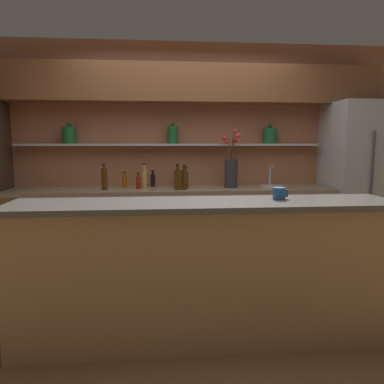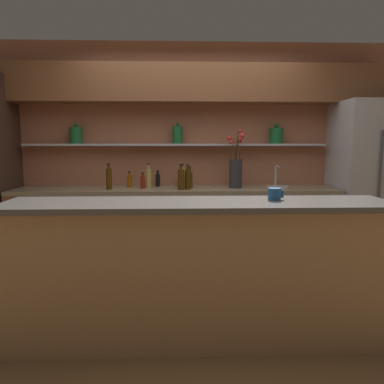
{
  "view_description": "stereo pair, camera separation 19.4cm",
  "coord_description": "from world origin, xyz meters",
  "px_view_note": "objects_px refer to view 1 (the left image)",
  "views": [
    {
      "loc": [
        -0.33,
        -2.96,
        1.43
      ],
      "look_at": [
        -0.02,
        0.44,
        0.98
      ],
      "focal_mm": 35.0,
      "sensor_mm": 36.0,
      "label": 1
    },
    {
      "loc": [
        -0.13,
        -2.97,
        1.43
      ],
      "look_at": [
        -0.02,
        0.44,
        0.98
      ],
      "focal_mm": 35.0,
      "sensor_mm": 36.0,
      "label": 2
    }
  ],
  "objects_px": {
    "bottle_oil_3": "(186,179)",
    "bottle_spirit_7": "(178,179)",
    "flower_vase": "(231,170)",
    "coffee_mug": "(279,193)",
    "bottle_spirit_0": "(177,178)",
    "bottle_sauce_9": "(153,180)",
    "bottle_spirit_4": "(104,179)",
    "bottle_spirit_6": "(144,178)",
    "refrigerator": "(367,184)",
    "bottle_sauce_2": "(139,182)",
    "sink_fixture": "(272,185)",
    "bottle_spirit_5": "(184,179)",
    "bottle_sauce_1": "(125,181)",
    "bottle_spirit_8": "(178,177)"
  },
  "relations": [
    {
      "from": "bottle_sauce_2",
      "to": "flower_vase",
      "type": "bearing_deg",
      "value": 1.57
    },
    {
      "from": "bottle_oil_3",
      "to": "bottle_spirit_6",
      "type": "xyz_separation_m",
      "value": [
        -0.47,
        -0.02,
        0.02
      ]
    },
    {
      "from": "sink_fixture",
      "to": "bottle_sauce_2",
      "type": "relative_size",
      "value": 1.45
    },
    {
      "from": "flower_vase",
      "to": "coffee_mug",
      "type": "relative_size",
      "value": 5.96
    },
    {
      "from": "refrigerator",
      "to": "flower_vase",
      "type": "distance_m",
      "value": 1.63
    },
    {
      "from": "bottle_spirit_5",
      "to": "bottle_spirit_8",
      "type": "distance_m",
      "value": 0.31
    },
    {
      "from": "bottle_sauce_1",
      "to": "coffee_mug",
      "type": "xyz_separation_m",
      "value": [
        1.26,
        -1.68,
        0.07
      ]
    },
    {
      "from": "bottle_sauce_1",
      "to": "bottle_spirit_4",
      "type": "relative_size",
      "value": 0.64
    },
    {
      "from": "bottle_spirit_7",
      "to": "bottle_sauce_9",
      "type": "height_order",
      "value": "bottle_spirit_7"
    },
    {
      "from": "bottle_spirit_7",
      "to": "coffee_mug",
      "type": "height_order",
      "value": "bottle_spirit_7"
    },
    {
      "from": "bottle_spirit_4",
      "to": "bottle_spirit_5",
      "type": "height_order",
      "value": "bottle_spirit_4"
    },
    {
      "from": "bottle_spirit_5",
      "to": "bottle_spirit_7",
      "type": "relative_size",
      "value": 0.98
    },
    {
      "from": "bottle_sauce_1",
      "to": "bottle_spirit_0",
      "type": "bearing_deg",
      "value": -7.46
    },
    {
      "from": "refrigerator",
      "to": "bottle_spirit_8",
      "type": "xyz_separation_m",
      "value": [
        -2.22,
        0.22,
        0.09
      ]
    },
    {
      "from": "refrigerator",
      "to": "bottle_spirit_7",
      "type": "relative_size",
      "value": 6.73
    },
    {
      "from": "bottle_spirit_0",
      "to": "bottle_spirit_6",
      "type": "height_order",
      "value": "bottle_spirit_6"
    },
    {
      "from": "bottle_spirit_5",
      "to": "coffee_mug",
      "type": "xyz_separation_m",
      "value": [
        0.59,
        -1.45,
        0.03
      ]
    },
    {
      "from": "bottle_spirit_5",
      "to": "bottle_sauce_9",
      "type": "relative_size",
      "value": 1.43
    },
    {
      "from": "bottle_spirit_7",
      "to": "flower_vase",
      "type": "bearing_deg",
      "value": 15.02
    },
    {
      "from": "bottle_oil_3",
      "to": "bottle_spirit_4",
      "type": "distance_m",
      "value": 0.9
    },
    {
      "from": "sink_fixture",
      "to": "bottle_oil_3",
      "type": "bearing_deg",
      "value": 179.07
    },
    {
      "from": "bottle_oil_3",
      "to": "bottle_sauce_9",
      "type": "bearing_deg",
      "value": 157.08
    },
    {
      "from": "flower_vase",
      "to": "bottle_sauce_2",
      "type": "distance_m",
      "value": 1.06
    },
    {
      "from": "bottle_spirit_7",
      "to": "sink_fixture",
      "type": "bearing_deg",
      "value": 8.67
    },
    {
      "from": "bottle_sauce_1",
      "to": "bottle_oil_3",
      "type": "xyz_separation_m",
      "value": [
        0.7,
        -0.09,
        0.02
      ]
    },
    {
      "from": "bottle_spirit_0",
      "to": "bottle_sauce_9",
      "type": "height_order",
      "value": "bottle_spirit_0"
    },
    {
      "from": "bottle_oil_3",
      "to": "bottle_spirit_5",
      "type": "distance_m",
      "value": 0.15
    },
    {
      "from": "bottle_spirit_7",
      "to": "bottle_sauce_9",
      "type": "xyz_separation_m",
      "value": [
        -0.27,
        0.34,
        -0.04
      ]
    },
    {
      "from": "sink_fixture",
      "to": "bottle_spirit_4",
      "type": "xyz_separation_m",
      "value": [
        -1.9,
        -0.11,
        0.1
      ]
    },
    {
      "from": "refrigerator",
      "to": "bottle_spirit_4",
      "type": "xyz_separation_m",
      "value": [
        -3.03,
        -0.06,
        0.1
      ]
    },
    {
      "from": "sink_fixture",
      "to": "bottle_sauce_9",
      "type": "height_order",
      "value": "sink_fixture"
    },
    {
      "from": "bottle_spirit_4",
      "to": "bottle_sauce_9",
      "type": "bearing_deg",
      "value": 28.44
    },
    {
      "from": "bottle_oil_3",
      "to": "refrigerator",
      "type": "bearing_deg",
      "value": -1.76
    },
    {
      "from": "bottle_spirit_7",
      "to": "bottle_spirit_8",
      "type": "xyz_separation_m",
      "value": [
        0.02,
        0.34,
        -0.01
      ]
    },
    {
      "from": "flower_vase",
      "to": "bottle_sauce_2",
      "type": "relative_size",
      "value": 3.68
    },
    {
      "from": "bottle_spirit_0",
      "to": "coffee_mug",
      "type": "bearing_deg",
      "value": -67.72
    },
    {
      "from": "sink_fixture",
      "to": "coffee_mug",
      "type": "distance_m",
      "value": 1.64
    },
    {
      "from": "bottle_oil_3",
      "to": "bottle_spirit_8",
      "type": "relative_size",
      "value": 0.92
    },
    {
      "from": "bottle_spirit_0",
      "to": "bottle_sauce_9",
      "type": "distance_m",
      "value": 0.32
    },
    {
      "from": "bottle_spirit_5",
      "to": "bottle_sauce_9",
      "type": "xyz_separation_m",
      "value": [
        -0.35,
        0.31,
        -0.04
      ]
    },
    {
      "from": "refrigerator",
      "to": "bottle_sauce_2",
      "type": "xyz_separation_m",
      "value": [
        -2.67,
        0.02,
        0.05
      ]
    },
    {
      "from": "bottle_sauce_1",
      "to": "bottle_spirit_8",
      "type": "height_order",
      "value": "bottle_spirit_8"
    },
    {
      "from": "flower_vase",
      "to": "coffee_mug",
      "type": "xyz_separation_m",
      "value": [
        0.04,
        -1.58,
        -0.06
      ]
    },
    {
      "from": "bottle_sauce_1",
      "to": "bottle_spirit_4",
      "type": "xyz_separation_m",
      "value": [
        -0.2,
        -0.21,
        0.05
      ]
    },
    {
      "from": "sink_fixture",
      "to": "bottle_sauce_2",
      "type": "height_order",
      "value": "sink_fixture"
    },
    {
      "from": "flower_vase",
      "to": "bottle_spirit_5",
      "type": "height_order",
      "value": "flower_vase"
    },
    {
      "from": "bottle_spirit_4",
      "to": "bottle_spirit_6",
      "type": "xyz_separation_m",
      "value": [
        0.43,
        0.1,
        -0.0
      ]
    },
    {
      "from": "bottle_spirit_6",
      "to": "coffee_mug",
      "type": "xyz_separation_m",
      "value": [
        1.03,
        -1.57,
        0.02
      ]
    },
    {
      "from": "bottle_oil_3",
      "to": "bottle_spirit_7",
      "type": "xyz_separation_m",
      "value": [
        -0.1,
        -0.19,
        0.02
      ]
    },
    {
      "from": "refrigerator",
      "to": "bottle_spirit_7",
      "type": "distance_m",
      "value": 2.24
    }
  ]
}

